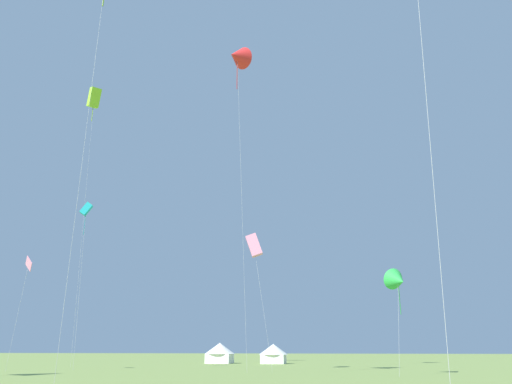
{
  "coord_description": "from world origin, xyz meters",
  "views": [
    {
      "loc": [
        6.28,
        -2.68,
        2.03
      ],
      "look_at": [
        0.0,
        32.0,
        13.3
      ],
      "focal_mm": 34.32,
      "sensor_mm": 36.0,
      "label": 1
    }
  ],
  "objects_px": {
    "kite_cyan_box": "(86,210)",
    "kite_green_delta": "(398,280)",
    "kite_pink_diamond": "(28,266)",
    "kite_lime_box": "(94,98)",
    "festival_tent_center": "(220,352)",
    "festival_tent_left": "(273,353)",
    "kite_pink_box": "(254,245)",
    "kite_red_delta": "(237,57)"
  },
  "relations": [
    {
      "from": "kite_cyan_box",
      "to": "festival_tent_left",
      "type": "xyz_separation_m",
      "value": [
        16.48,
        23.78,
        -14.63
      ]
    },
    {
      "from": "kite_pink_box",
      "to": "festival_tent_center",
      "type": "distance_m",
      "value": 26.35
    },
    {
      "from": "kite_lime_box",
      "to": "festival_tent_center",
      "type": "relative_size",
      "value": 8.39
    },
    {
      "from": "kite_cyan_box",
      "to": "kite_pink_diamond",
      "type": "xyz_separation_m",
      "value": [
        -3.63,
        -3.19,
        -6.37
      ]
    },
    {
      "from": "kite_lime_box",
      "to": "festival_tent_left",
      "type": "bearing_deg",
      "value": 37.15
    },
    {
      "from": "kite_pink_diamond",
      "to": "kite_green_delta",
      "type": "distance_m",
      "value": 34.65
    },
    {
      "from": "festival_tent_left",
      "to": "kite_red_delta",
      "type": "bearing_deg",
      "value": -89.85
    },
    {
      "from": "kite_pink_diamond",
      "to": "festival_tent_center",
      "type": "height_order",
      "value": "kite_pink_diamond"
    },
    {
      "from": "festival_tent_center",
      "to": "kite_green_delta",
      "type": "bearing_deg",
      "value": -52.58
    },
    {
      "from": "kite_pink_box",
      "to": "kite_red_delta",
      "type": "relative_size",
      "value": 0.39
    },
    {
      "from": "kite_pink_box",
      "to": "kite_cyan_box",
      "type": "bearing_deg",
      "value": -175.96
    },
    {
      "from": "kite_lime_box",
      "to": "kite_cyan_box",
      "type": "bearing_deg",
      "value": -56.41
    },
    {
      "from": "kite_lime_box",
      "to": "festival_tent_center",
      "type": "height_order",
      "value": "kite_lime_box"
    },
    {
      "from": "kite_cyan_box",
      "to": "kite_lime_box",
      "type": "distance_m",
      "value": 19.97
    },
    {
      "from": "kite_cyan_box",
      "to": "festival_tent_center",
      "type": "bearing_deg",
      "value": 69.48
    },
    {
      "from": "kite_cyan_box",
      "to": "kite_lime_box",
      "type": "relative_size",
      "value": 0.48
    },
    {
      "from": "kite_red_delta",
      "to": "kite_lime_box",
      "type": "height_order",
      "value": "kite_lime_box"
    },
    {
      "from": "kite_green_delta",
      "to": "festival_tent_center",
      "type": "distance_m",
      "value": 36.62
    },
    {
      "from": "festival_tent_center",
      "to": "festival_tent_left",
      "type": "relative_size",
      "value": 1.06
    },
    {
      "from": "kite_cyan_box",
      "to": "festival_tent_center",
      "type": "distance_m",
      "value": 29.26
    },
    {
      "from": "kite_pink_box",
      "to": "kite_green_delta",
      "type": "xyz_separation_m",
      "value": [
        12.96,
        -6.21,
        -4.57
      ]
    },
    {
      "from": "kite_pink_diamond",
      "to": "festival_tent_left",
      "type": "relative_size",
      "value": 2.68
    },
    {
      "from": "kite_pink_box",
      "to": "festival_tent_left",
      "type": "height_order",
      "value": "kite_pink_box"
    },
    {
      "from": "kite_red_delta",
      "to": "kite_green_delta",
      "type": "bearing_deg",
      "value": -14.3
    },
    {
      "from": "kite_pink_diamond",
      "to": "festival_tent_left",
      "type": "height_order",
      "value": "kite_pink_diamond"
    },
    {
      "from": "kite_cyan_box",
      "to": "kite_pink_diamond",
      "type": "relative_size",
      "value": 1.58
    },
    {
      "from": "kite_lime_box",
      "to": "festival_tent_left",
      "type": "relative_size",
      "value": 8.9
    },
    {
      "from": "kite_pink_box",
      "to": "kite_lime_box",
      "type": "relative_size",
      "value": 0.37
    },
    {
      "from": "kite_cyan_box",
      "to": "kite_green_delta",
      "type": "relative_size",
      "value": 2.04
    },
    {
      "from": "festival_tent_left",
      "to": "kite_pink_diamond",
      "type": "bearing_deg",
      "value": -126.71
    },
    {
      "from": "kite_red_delta",
      "to": "kite_pink_diamond",
      "type": "relative_size",
      "value": 3.14
    },
    {
      "from": "kite_cyan_box",
      "to": "kite_red_delta",
      "type": "relative_size",
      "value": 0.5
    },
    {
      "from": "festival_tent_center",
      "to": "kite_pink_diamond",
      "type": "bearing_deg",
      "value": -114.92
    },
    {
      "from": "kite_pink_box",
      "to": "kite_pink_diamond",
      "type": "bearing_deg",
      "value": -168.33
    },
    {
      "from": "kite_red_delta",
      "to": "kite_green_delta",
      "type": "relative_size",
      "value": 4.05
    },
    {
      "from": "kite_cyan_box",
      "to": "kite_red_delta",
      "type": "bearing_deg",
      "value": -4.46
    },
    {
      "from": "kite_pink_diamond",
      "to": "kite_pink_box",
      "type": "bearing_deg",
      "value": 11.67
    },
    {
      "from": "kite_cyan_box",
      "to": "kite_green_delta",
      "type": "xyz_separation_m",
      "value": [
        30.88,
        -4.95,
        -8.84
      ]
    },
    {
      "from": "kite_green_delta",
      "to": "kite_lime_box",
      "type": "bearing_deg",
      "value": 160.84
    },
    {
      "from": "festival_tent_center",
      "to": "festival_tent_left",
      "type": "height_order",
      "value": "festival_tent_center"
    },
    {
      "from": "kite_pink_box",
      "to": "festival_tent_center",
      "type": "bearing_deg",
      "value": 111.84
    },
    {
      "from": "kite_pink_diamond",
      "to": "kite_lime_box",
      "type": "bearing_deg",
      "value": 97.23
    }
  ]
}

